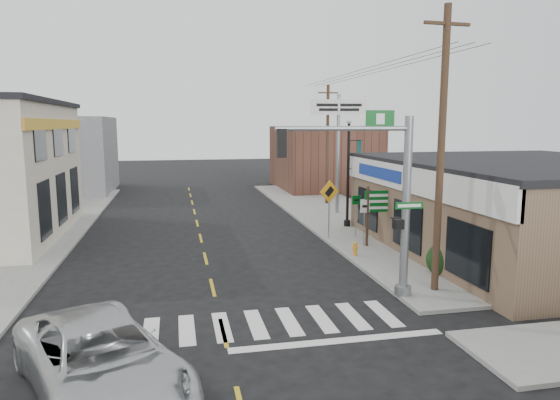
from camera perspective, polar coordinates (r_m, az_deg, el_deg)
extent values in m
plane|color=black|center=(14.61, -6.50, -14.81)|extent=(140.00, 140.00, 0.00)
cube|color=gray|center=(28.83, 9.02, -2.92)|extent=(6.00, 38.00, 0.13)
cube|color=gray|center=(28.07, -27.89, -4.15)|extent=(6.00, 38.00, 0.13)
cube|color=gold|center=(22.16, -8.51, -6.61)|extent=(0.12, 56.00, 0.01)
cube|color=silver|center=(14.97, -6.66, -14.19)|extent=(11.00, 2.20, 0.01)
cube|color=brown|center=(25.20, 26.76, -0.95)|extent=(12.00, 14.00, 4.00)
cube|color=brown|center=(45.41, 4.98, 4.85)|extent=(8.00, 10.00, 5.60)
cube|color=slate|center=(46.47, -24.21, 4.70)|extent=(9.00, 10.00, 6.40)
imported|color=#B6BABC|center=(11.89, -19.86, -16.74)|extent=(4.86, 6.40, 1.61)
cylinder|color=gray|center=(16.87, 14.20, -0.83)|extent=(0.28, 0.28, 5.94)
cylinder|color=gray|center=(15.81, 7.38, 8.11)|extent=(4.35, 0.16, 0.16)
cube|color=black|center=(15.28, 0.28, 6.50)|extent=(0.28, 0.22, 0.89)
cube|color=#054C14|center=(16.66, 14.55, -0.61)|extent=(0.94, 0.04, 0.22)
cube|color=#054C14|center=(16.24, 11.41, 9.08)|extent=(0.94, 0.05, 0.54)
cube|color=black|center=(16.82, 13.44, -2.72)|extent=(0.32, 0.26, 0.32)
cube|color=#473121|center=(23.64, 9.95, -1.85)|extent=(0.10, 0.10, 2.82)
cube|color=#473121|center=(24.15, 12.84, -1.72)|extent=(0.10, 0.10, 2.82)
cube|color=#0E492B|center=(23.72, 11.52, -0.14)|extent=(1.61, 0.05, 1.01)
cylinder|color=orange|center=(22.08, 8.57, -5.66)|extent=(0.18, 0.18, 0.49)
sphere|color=orange|center=(22.02, 8.59, -4.98)|extent=(0.19, 0.19, 0.19)
cylinder|color=gray|center=(25.08, 5.62, -1.33)|extent=(0.06, 0.06, 2.68)
cube|color=#C58214|center=(24.90, 5.67, 0.97)|extent=(1.14, 0.03, 1.14)
cylinder|color=black|center=(27.91, 7.78, 2.88)|extent=(0.16, 0.16, 5.79)
sphere|color=silver|center=(27.77, 7.91, 8.95)|extent=(0.31, 0.31, 0.31)
cube|color=#145251|center=(28.03, 9.02, 5.16)|extent=(0.02, 0.61, 1.56)
cylinder|color=gray|center=(32.06, 6.63, 5.20)|extent=(0.22, 0.22, 7.53)
cube|color=silver|center=(32.02, 6.73, 10.49)|extent=(3.54, 0.18, 0.94)
cylinder|color=black|center=(22.43, 19.33, -2.37)|extent=(0.20, 0.20, 3.14)
ellipsoid|color=#1D3315|center=(20.32, 18.19, -6.54)|extent=(1.33, 1.33, 0.99)
ellipsoid|color=black|center=(26.15, 15.97, -3.25)|extent=(1.13, 1.13, 0.85)
cylinder|color=#492A1E|center=(17.50, 17.92, 5.19)|extent=(0.25, 0.25, 9.48)
cube|color=#492A1E|center=(17.77, 18.57, 18.58)|extent=(1.65, 0.10, 0.10)
cylinder|color=#46261C|center=(35.86, 5.44, 6.27)|extent=(0.22, 0.22, 8.40)
cube|color=#46261C|center=(35.89, 5.52, 12.11)|extent=(1.46, 0.09, 0.09)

